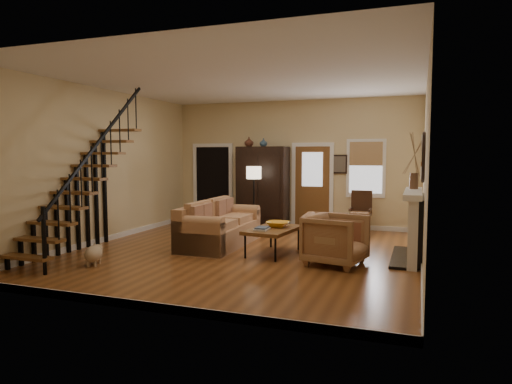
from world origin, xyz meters
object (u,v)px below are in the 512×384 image
(armchair_left, at_px, (336,240))
(armoire, at_px, (263,187))
(armchair_right, at_px, (326,233))
(sofa, at_px, (220,225))
(coffee_table, at_px, (273,241))
(side_chair, at_px, (360,212))
(floor_lamp, at_px, (254,199))

(armchair_left, bearing_deg, armoire, 47.30)
(armchair_right, bearing_deg, armchair_left, -162.96)
(sofa, xyz_separation_m, coffee_table, (1.28, -0.38, -0.18))
(side_chair, bearing_deg, armchair_left, -90.11)
(armoire, xyz_separation_m, armchair_left, (2.54, -3.54, -0.61))
(sofa, bearing_deg, armoire, 88.73)
(armchair_right, bearing_deg, floor_lamp, 46.70)
(side_chair, bearing_deg, sofa, -135.68)
(coffee_table, height_order, floor_lamp, floor_lamp)
(sofa, bearing_deg, floor_lamp, 87.81)
(sofa, height_order, armchair_left, armchair_left)
(sofa, distance_m, armchair_right, 2.19)
(coffee_table, relative_size, side_chair, 1.27)
(armchair_left, bearing_deg, floor_lamp, 53.83)
(coffee_table, xyz_separation_m, armchair_left, (1.28, -0.46, 0.19))
(armchair_right, bearing_deg, coffee_table, 116.42)
(armchair_left, relative_size, side_chair, 0.94)
(sofa, height_order, coffee_table, sofa)
(floor_lamp, distance_m, side_chair, 2.60)
(armoire, distance_m, coffee_table, 3.42)
(armoire, relative_size, armchair_right, 2.52)
(floor_lamp, bearing_deg, armoire, 92.08)
(armoire, xyz_separation_m, floor_lamp, (0.03, -0.77, -0.25))
(coffee_table, distance_m, armchair_right, 1.06)
(sofa, distance_m, coffee_table, 1.34)
(floor_lamp, bearing_deg, armchair_left, -47.76)
(sofa, height_order, floor_lamp, floor_lamp)
(sofa, xyz_separation_m, floor_lamp, (0.04, 1.93, 0.37))
(coffee_table, bearing_deg, floor_lamp, 118.12)
(armchair_right, distance_m, floor_lamp, 2.83)
(side_chair, bearing_deg, coffee_table, -114.07)
(coffee_table, height_order, side_chair, side_chair)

